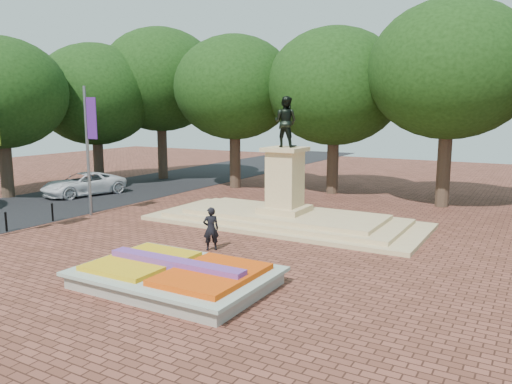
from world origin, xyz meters
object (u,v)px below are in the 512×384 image
flower_bed (176,275)px  monument (285,206)px  pedestrian (211,229)px  van (83,184)px

flower_bed → monument: size_ratio=0.45×
monument → pedestrian: 5.92m
flower_bed → van: 19.89m
flower_bed → van: (-16.70, 10.80, 0.39)m
monument → van: bearing=177.1°
flower_bed → van: bearing=147.1°
van → pedestrian: bearing=-10.1°
monument → flower_bed: bearing=-84.1°
flower_bed → pedestrian: bearing=109.7°
flower_bed → monument: monument is taller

